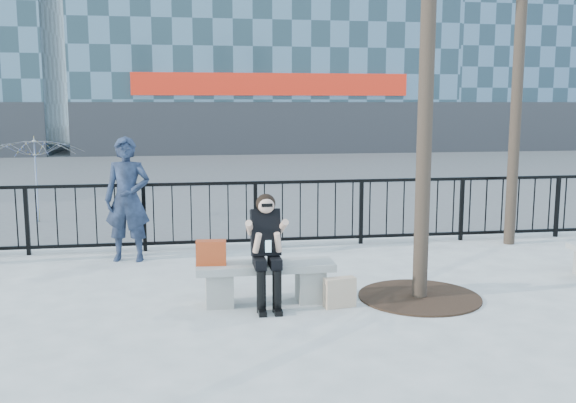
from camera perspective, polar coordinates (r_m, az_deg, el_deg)
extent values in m
plane|color=gray|center=(7.81, -2.02, -8.97)|extent=(120.00, 120.00, 0.00)
cube|color=#474747|center=(22.53, -6.60, 2.68)|extent=(60.00, 23.00, 0.01)
cube|color=black|center=(10.50, -4.01, 1.65)|extent=(14.00, 0.05, 0.05)
cube|color=black|center=(10.67, -3.96, -3.47)|extent=(14.00, 0.05, 0.05)
cube|color=#2D2D30|center=(29.63, -1.36, 6.51)|extent=(18.00, 0.08, 2.40)
cube|color=red|center=(29.55, -1.36, 10.38)|extent=(12.60, 0.12, 1.00)
cylinder|color=black|center=(11.40, 19.94, 13.91)|extent=(0.18, 0.18, 7.00)
cylinder|color=black|center=(8.15, 11.59, -8.29)|extent=(1.50, 1.50, 0.02)
cube|color=gray|center=(7.71, -6.12, -7.70)|extent=(0.32, 0.38, 0.40)
cube|color=gray|center=(7.83, 2.00, -7.38)|extent=(0.32, 0.38, 0.40)
cube|color=gray|center=(7.69, -2.04, -5.81)|extent=(1.65, 0.46, 0.09)
cube|color=#AA3715|center=(7.61, -6.85, -4.54)|extent=(0.36, 0.19, 0.29)
cube|color=beige|center=(7.62, 4.62, -8.06)|extent=(0.39, 0.20, 0.35)
imported|color=black|center=(9.93, -14.08, 0.19)|extent=(0.75, 0.56, 1.88)
imported|color=gold|center=(13.67, -21.52, 1.81)|extent=(1.97, 2.01, 1.73)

